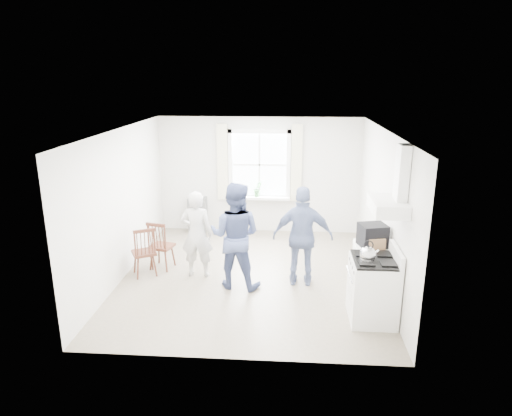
% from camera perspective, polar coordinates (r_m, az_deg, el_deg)
% --- Properties ---
extents(room_shell, '(4.62, 5.12, 2.64)m').
position_cam_1_polar(room_shell, '(7.82, -0.75, 0.19)').
color(room_shell, gray).
rests_on(room_shell, ground).
extents(window_assembly, '(1.88, 0.24, 1.70)m').
position_cam_1_polar(window_assembly, '(10.16, 0.42, 4.91)').
color(window_assembly, white).
rests_on(window_assembly, room_shell).
extents(range_hood, '(0.45, 0.76, 0.94)m').
position_cam_1_polar(range_hood, '(6.50, 16.71, 1.59)').
color(range_hood, white).
rests_on(range_hood, room_shell).
extents(shelf_unit, '(0.40, 0.30, 0.80)m').
position_cam_1_polar(shelf_unit, '(10.49, -7.29, -0.84)').
color(shelf_unit, slate).
rests_on(shelf_unit, ground).
extents(gas_stove, '(0.68, 0.76, 1.12)m').
position_cam_1_polar(gas_stove, '(6.95, 14.44, -9.75)').
color(gas_stove, white).
rests_on(gas_stove, ground).
extents(kettle, '(0.23, 0.23, 0.32)m').
position_cam_1_polar(kettle, '(6.61, 13.81, -5.68)').
color(kettle, silver).
rests_on(kettle, gas_stove).
extents(low_cabinet, '(0.50, 0.55, 0.90)m').
position_cam_1_polar(low_cabinet, '(7.60, 14.04, -7.66)').
color(low_cabinet, white).
rests_on(low_cabinet, ground).
extents(stereo_stack, '(0.47, 0.44, 0.35)m').
position_cam_1_polar(stereo_stack, '(7.33, 14.37, -3.31)').
color(stereo_stack, black).
rests_on(stereo_stack, low_cabinet).
extents(cardboard_box, '(0.28, 0.21, 0.18)m').
position_cam_1_polar(cardboard_box, '(7.26, 14.71, -4.26)').
color(cardboard_box, '#99714A').
rests_on(cardboard_box, low_cabinet).
extents(windsor_chair_a, '(0.52, 0.52, 0.92)m').
position_cam_1_polar(windsor_chair_a, '(8.27, -13.76, -4.77)').
color(windsor_chair_a, '#4A2317').
rests_on(windsor_chair_a, ground).
extents(windsor_chair_b, '(0.47, 0.47, 0.93)m').
position_cam_1_polar(windsor_chair_b, '(8.50, -12.08, -4.03)').
color(windsor_chair_b, '#4A2317').
rests_on(windsor_chair_b, ground).
extents(person_left, '(0.58, 0.58, 1.57)m').
position_cam_1_polar(person_left, '(8.08, -7.42, -3.27)').
color(person_left, silver).
rests_on(person_left, ground).
extents(person_mid, '(1.03, 1.03, 1.81)m').
position_cam_1_polar(person_mid, '(7.59, -2.62, -3.47)').
color(person_mid, '#475584').
rests_on(person_mid, ground).
extents(person_right, '(1.04, 1.04, 1.72)m').
position_cam_1_polar(person_right, '(7.71, 5.87, -3.57)').
color(person_right, navy).
rests_on(person_right, ground).
extents(potted_plant, '(0.24, 0.24, 0.35)m').
position_cam_1_polar(potted_plant, '(10.17, 0.21, 2.40)').
color(potted_plant, '#316F31').
rests_on(potted_plant, window_assembly).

